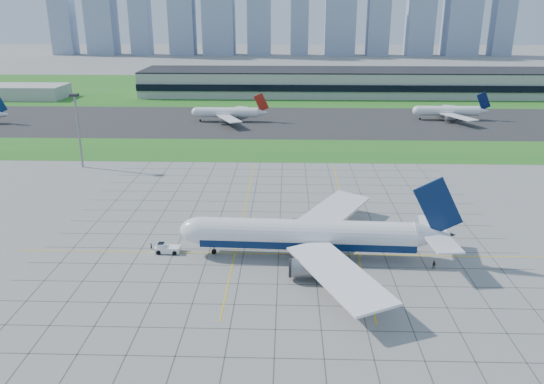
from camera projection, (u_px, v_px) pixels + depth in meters
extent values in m
plane|color=gray|center=(279.00, 250.00, 122.63)|extent=(1400.00, 1400.00, 0.00)
cube|color=#22681D|center=(283.00, 150.00, 207.50)|extent=(700.00, 35.00, 0.04)
cube|color=#383838|center=(284.00, 121.00, 259.37)|extent=(700.00, 75.00, 0.04)
cube|color=#22681D|center=(285.00, 89.00, 363.12)|extent=(700.00, 145.00, 0.04)
cube|color=#474744|center=(89.00, 230.00, 133.42)|extent=(0.18, 130.00, 0.02)
cube|color=#474744|center=(121.00, 231.00, 133.20)|extent=(0.18, 130.00, 0.02)
cube|color=#474744|center=(152.00, 231.00, 132.97)|extent=(0.18, 130.00, 0.02)
cube|color=#474744|center=(184.00, 231.00, 132.74)|extent=(0.18, 130.00, 0.02)
cube|color=#474744|center=(216.00, 232.00, 132.51)|extent=(0.18, 130.00, 0.02)
cube|color=#474744|center=(247.00, 232.00, 132.28)|extent=(0.18, 130.00, 0.02)
cube|color=#474744|center=(279.00, 233.00, 132.05)|extent=(0.18, 130.00, 0.02)
cube|color=#474744|center=(312.00, 233.00, 131.83)|extent=(0.18, 130.00, 0.02)
cube|color=#474744|center=(344.00, 233.00, 131.60)|extent=(0.18, 130.00, 0.02)
cube|color=#474744|center=(376.00, 234.00, 131.37)|extent=(0.18, 130.00, 0.02)
cube|color=#474744|center=(408.00, 234.00, 131.14)|extent=(0.18, 130.00, 0.02)
cube|color=#474744|center=(441.00, 235.00, 130.91)|extent=(0.18, 130.00, 0.02)
cube|color=#474744|center=(474.00, 235.00, 130.69)|extent=(0.18, 130.00, 0.02)
cube|color=#474744|center=(274.00, 358.00, 84.90)|extent=(110.00, 0.18, 0.02)
cube|color=#474744|center=(275.00, 329.00, 92.44)|extent=(110.00, 0.18, 0.02)
cube|color=#474744|center=(276.00, 305.00, 99.99)|extent=(110.00, 0.18, 0.02)
cube|color=#474744|center=(277.00, 284.00, 107.53)|extent=(110.00, 0.18, 0.02)
cube|color=#474744|center=(278.00, 266.00, 115.08)|extent=(110.00, 0.18, 0.02)
cube|color=#474744|center=(279.00, 250.00, 122.62)|extent=(110.00, 0.18, 0.02)
cube|color=#474744|center=(279.00, 236.00, 130.17)|extent=(110.00, 0.18, 0.02)
cube|color=#474744|center=(280.00, 223.00, 137.71)|extent=(110.00, 0.18, 0.02)
cube|color=#474744|center=(280.00, 212.00, 145.26)|extent=(110.00, 0.18, 0.02)
cube|color=#474744|center=(281.00, 202.00, 152.80)|extent=(110.00, 0.18, 0.02)
cube|color=#474744|center=(281.00, 193.00, 160.35)|extent=(110.00, 0.18, 0.02)
cube|color=#474744|center=(281.00, 184.00, 167.89)|extent=(110.00, 0.18, 0.02)
cube|color=#474744|center=(282.00, 177.00, 175.44)|extent=(110.00, 0.18, 0.02)
cube|color=#474744|center=(282.00, 170.00, 182.98)|extent=(110.00, 0.18, 0.02)
cube|color=yellow|center=(279.00, 254.00, 120.74)|extent=(120.00, 0.25, 0.03)
cube|color=yellow|center=(243.00, 217.00, 141.77)|extent=(0.25, 100.00, 0.03)
cube|color=yellow|center=(348.00, 218.00, 140.97)|extent=(0.25, 100.00, 0.03)
cube|color=#B7B7B2|center=(348.00, 83.00, 335.92)|extent=(260.00, 42.00, 15.00)
cube|color=black|center=(352.00, 89.00, 315.81)|extent=(260.00, 1.00, 4.00)
cube|color=black|center=(349.00, 70.00, 333.31)|extent=(260.00, 42.00, 0.80)
cube|color=#B7B7B2|center=(24.00, 92.00, 323.92)|extent=(50.00, 25.00, 8.00)
cylinder|color=gray|center=(79.00, 132.00, 181.79)|extent=(0.70, 0.70, 25.00)
cube|color=black|center=(74.00, 95.00, 177.58)|extent=(2.50, 2.50, 0.80)
cube|color=#8E9EBA|center=(63.00, 24.00, 609.15)|extent=(24.00, 21.60, 68.00)
cube|color=#8E9EBA|center=(140.00, 12.00, 602.11)|extent=(22.00, 19.80, 95.00)
cube|color=#8E9EBA|center=(219.00, 22.00, 603.03)|extent=(35.00, 31.50, 74.00)
cube|color=#8E9EBA|center=(259.00, 1.00, 594.43)|extent=(26.00, 23.40, 118.00)
cube|color=#8E9EBA|center=(300.00, 15.00, 598.08)|extent=(20.00, 18.00, 88.00)
cube|color=#8E9EBA|center=(378.00, 27.00, 599.85)|extent=(24.00, 21.60, 62.00)
cube|color=#8E9EBA|center=(462.00, 19.00, 594.22)|extent=(36.00, 32.40, 80.00)
cube|color=#8E9EBA|center=(505.00, 7.00, 588.76)|extent=(22.00, 19.80, 105.00)
cylinder|color=white|center=(307.00, 233.00, 117.43)|extent=(47.55, 8.10, 6.17)
cube|color=#061B44|center=(307.00, 241.00, 118.08)|extent=(47.53, 7.69, 1.65)
ellipsoid|color=white|center=(202.00, 230.00, 119.02)|extent=(10.12, 6.57, 6.17)
cube|color=black|center=(192.00, 228.00, 119.00)|extent=(2.40, 3.38, 0.62)
cone|color=white|center=(432.00, 236.00, 115.50)|extent=(8.46, 6.20, 5.87)
cube|color=#061B44|center=(438.00, 206.00, 113.18)|extent=(11.23, 0.97, 13.13)
cube|color=white|center=(332.00, 211.00, 132.85)|extent=(21.84, 29.76, 1.00)
cube|color=white|center=(339.00, 274.00, 101.86)|extent=(20.06, 30.11, 1.00)
cylinder|color=slate|center=(307.00, 227.00, 128.62)|extent=(6.84, 4.18, 3.91)
cylinder|color=slate|center=(306.00, 268.00, 108.28)|extent=(6.84, 4.18, 3.91)
cylinder|color=gray|center=(214.00, 248.00, 120.31)|extent=(0.39, 0.39, 2.68)
cylinder|color=black|center=(214.00, 252.00, 120.56)|extent=(1.15, 0.56, 1.13)
cylinder|color=black|center=(329.00, 248.00, 121.87)|extent=(1.39, 1.29, 1.34)
cylinder|color=black|center=(330.00, 261.00, 115.67)|extent=(1.39, 1.29, 1.34)
cube|color=white|center=(168.00, 249.00, 121.13)|extent=(5.69, 2.83, 1.30)
cube|color=white|center=(161.00, 245.00, 120.92)|extent=(1.76, 2.11, 1.02)
cube|color=black|center=(161.00, 244.00, 120.86)|extent=(1.56, 1.92, 0.65)
cube|color=gray|center=(185.00, 251.00, 120.96)|extent=(2.80, 0.28, 0.17)
cylinder|color=black|center=(161.00, 248.00, 122.50)|extent=(1.04, 0.51, 1.02)
cylinder|color=black|center=(159.00, 252.00, 120.23)|extent=(1.04, 0.51, 1.02)
cylinder|color=black|center=(177.00, 248.00, 122.25)|extent=(1.04, 0.51, 1.02)
cylinder|color=black|center=(175.00, 253.00, 119.98)|extent=(1.04, 0.51, 1.02)
imported|color=black|center=(151.00, 246.00, 122.61)|extent=(0.63, 0.70, 1.60)
imported|color=black|center=(434.00, 265.00, 113.69)|extent=(1.07, 0.98, 1.77)
cylinder|color=white|center=(227.00, 112.00, 258.07)|extent=(30.07, 4.80, 4.80)
cube|color=maroon|center=(261.00, 102.00, 255.94)|extent=(7.46, 0.40, 9.15)
cube|color=white|center=(234.00, 110.00, 268.65)|extent=(13.89, 20.66, 0.40)
cube|color=white|center=(229.00, 119.00, 247.90)|extent=(13.89, 20.66, 0.40)
cylinder|color=black|center=(233.00, 120.00, 261.40)|extent=(1.00, 1.00, 1.00)
cylinder|color=black|center=(232.00, 121.00, 257.25)|extent=(1.00, 1.00, 1.00)
cylinder|color=white|center=(448.00, 111.00, 261.89)|extent=(30.23, 4.80, 4.80)
cube|color=#061243|center=(484.00, 101.00, 259.75)|extent=(7.46, 0.40, 9.15)
cube|color=white|center=(446.00, 108.00, 272.47)|extent=(13.89, 20.66, 0.40)
cube|color=white|center=(459.00, 117.00, 251.72)|extent=(13.89, 20.66, 0.40)
cylinder|color=black|center=(451.00, 118.00, 265.21)|extent=(1.00, 1.00, 1.00)
cylinder|color=black|center=(454.00, 120.00, 261.06)|extent=(1.00, 1.00, 1.00)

